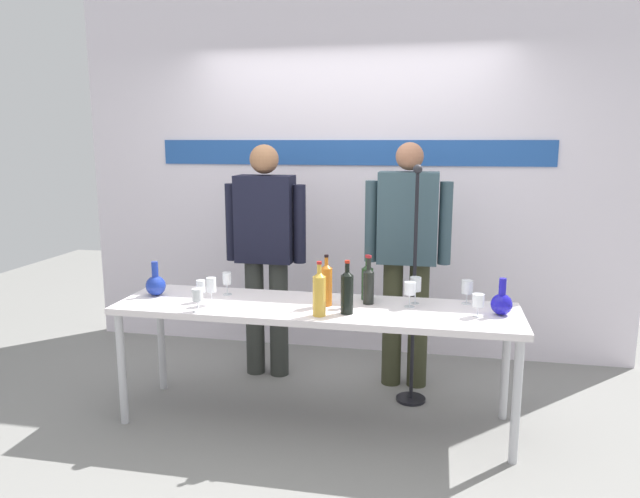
{
  "coord_description": "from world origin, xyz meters",
  "views": [
    {
      "loc": [
        0.71,
        -3.39,
        1.76
      ],
      "look_at": [
        0.0,
        0.15,
        1.09
      ],
      "focal_mm": 32.79,
      "sensor_mm": 36.0,
      "label": 1
    }
  ],
  "objects": [
    {
      "name": "decanter_blue_left",
      "position": [
        -1.07,
        0.03,
        0.83
      ],
      "size": [
        0.13,
        0.13,
        0.22
      ],
      "color": "#1C3399",
      "rests_on": "display_table"
    },
    {
      "name": "presenter_right",
      "position": [
        0.52,
        0.68,
        1.0
      ],
      "size": [
        0.6,
        0.22,
        1.75
      ],
      "color": "#343622",
      "rests_on": "ground"
    },
    {
      "name": "microphone_stand",
      "position": [
        0.58,
        0.41,
        0.54
      ],
      "size": [
        0.2,
        0.2,
        1.61
      ],
      "color": "black",
      "rests_on": "ground"
    },
    {
      "name": "decanter_blue_right",
      "position": [
        1.1,
        0.03,
        0.83
      ],
      "size": [
        0.12,
        0.12,
        0.22
      ],
      "color": "#1C18B3",
      "rests_on": "display_table"
    },
    {
      "name": "wine_glass_right_3",
      "position": [
        0.91,
        0.23,
        0.86
      ],
      "size": [
        0.07,
        0.07,
        0.15
      ],
      "color": "white",
      "rests_on": "display_table"
    },
    {
      "name": "wine_bottle_1",
      "position": [
        0.29,
        0.21,
        0.88
      ],
      "size": [
        0.07,
        0.07,
        0.29
      ],
      "color": "#1D391B",
      "rests_on": "display_table"
    },
    {
      "name": "wine_bottle_4",
      "position": [
        0.07,
        -0.2,
        0.9
      ],
      "size": [
        0.08,
        0.08,
        0.32
      ],
      "color": "gold",
      "rests_on": "display_table"
    },
    {
      "name": "presenter_left",
      "position": [
        -0.52,
        0.68,
        0.99
      ],
      "size": [
        0.61,
        0.22,
        1.73
      ],
      "color": "#2F322E",
      "rests_on": "ground"
    },
    {
      "name": "wine_glass_right_0",
      "position": [
        0.96,
        -0.03,
        0.85
      ],
      "size": [
        0.07,
        0.07,
        0.13
      ],
      "color": "white",
      "rests_on": "display_table"
    },
    {
      "name": "wine_bottle_3",
      "position": [
        0.22,
        -0.13,
        0.9
      ],
      "size": [
        0.07,
        0.07,
        0.32
      ],
      "color": "black",
      "rests_on": "display_table"
    },
    {
      "name": "display_table",
      "position": [
        0.0,
        0.0,
        0.7
      ],
      "size": [
        2.47,
        0.63,
        0.76
      ],
      "color": "white",
      "rests_on": "ground"
    },
    {
      "name": "back_wall",
      "position": [
        0.0,
        1.39,
        1.5
      ],
      "size": [
        4.55,
        0.11,
        3.0
      ],
      "color": "white",
      "rests_on": "ground"
    },
    {
      "name": "wine_bottle_2",
      "position": [
        0.32,
        0.11,
        0.88
      ],
      "size": [
        0.07,
        0.07,
        0.31
      ],
      "color": "black",
      "rests_on": "display_table"
    },
    {
      "name": "wine_bottle_0",
      "position": [
        0.07,
        0.02,
        0.9
      ],
      "size": [
        0.07,
        0.07,
        0.32
      ],
      "color": "orange",
      "rests_on": "display_table"
    },
    {
      "name": "wine_glass_left_3",
      "position": [
        -0.63,
        -0.1,
        0.88
      ],
      "size": [
        0.06,
        0.06,
        0.17
      ],
      "color": "white",
      "rests_on": "display_table"
    },
    {
      "name": "wine_glass_right_1",
      "position": [
        0.57,
        0.09,
        0.87
      ],
      "size": [
        0.07,
        0.07,
        0.16
      ],
      "color": "white",
      "rests_on": "display_table"
    },
    {
      "name": "wine_glass_left_1",
      "position": [
        -0.62,
        0.14,
        0.86
      ],
      "size": [
        0.06,
        0.06,
        0.15
      ],
      "color": "white",
      "rests_on": "display_table"
    },
    {
      "name": "wine_glass_right_2",
      "position": [
        0.6,
        0.17,
        0.88
      ],
      "size": [
        0.07,
        0.07,
        0.17
      ],
      "color": "white",
      "rests_on": "display_table"
    },
    {
      "name": "ground_plane",
      "position": [
        0.0,
        0.0,
        0.0
      ],
      "size": [
        10.0,
        10.0,
        0.0
      ],
      "primitive_type": "plane",
      "color": "gray"
    },
    {
      "name": "wine_glass_left_2",
      "position": [
        -0.66,
        -0.26,
        0.86
      ],
      "size": [
        0.07,
        0.07,
        0.14
      ],
      "color": "white",
      "rests_on": "display_table"
    },
    {
      "name": "wine_glass_left_0",
      "position": [
        -0.72,
        -0.05,
        0.86
      ],
      "size": [
        0.06,
        0.06,
        0.14
      ],
      "color": "white",
      "rests_on": "display_table"
    }
  ]
}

